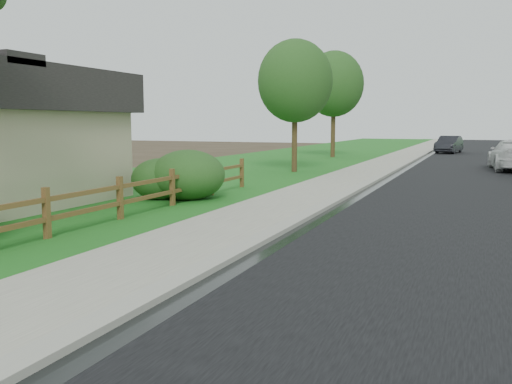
% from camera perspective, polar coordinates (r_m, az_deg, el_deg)
% --- Properties ---
extents(road, '(8.00, 90.00, 0.02)m').
position_cam_1_polar(road, '(38.15, 22.90, 3.14)').
color(road, black).
rests_on(road, ground).
extents(curb, '(0.40, 90.00, 0.12)m').
position_cam_1_polar(curb, '(38.35, 16.62, 3.51)').
color(curb, '#9A988C').
rests_on(curb, ground).
extents(wet_gutter, '(0.50, 90.00, 0.00)m').
position_cam_1_polar(wet_gutter, '(38.32, 17.14, 3.43)').
color(wet_gutter, black).
rests_on(wet_gutter, road).
extents(sidewalk, '(2.20, 90.00, 0.10)m').
position_cam_1_polar(sidewalk, '(38.51, 14.69, 3.57)').
color(sidewalk, gray).
rests_on(sidewalk, ground).
extents(grass_strip, '(1.60, 90.00, 0.06)m').
position_cam_1_polar(grass_strip, '(38.82, 11.91, 3.65)').
color(grass_strip, '#1D601B').
rests_on(grass_strip, ground).
extents(lawn_near, '(9.00, 90.00, 0.04)m').
position_cam_1_polar(lawn_near, '(40.11, 4.58, 3.88)').
color(lawn_near, '#1D601B').
rests_on(lawn_near, ground).
extents(ranch_fence, '(0.12, 16.92, 1.10)m').
position_cam_1_polar(ranch_fence, '(12.53, -17.40, -1.12)').
color(ranch_fence, '#51301B').
rests_on(ranch_fence, ground).
extents(dark_car_far, '(2.06, 4.29, 1.36)m').
position_cam_1_polar(dark_car_far, '(45.63, 19.65, 4.74)').
color(dark_car_far, black).
rests_on(dark_car_far, road).
extents(shrub_c, '(2.32, 2.32, 1.30)m').
position_cam_1_polar(shrub_c, '(17.05, -10.04, 1.35)').
color(shrub_c, '#20481A').
rests_on(shrub_c, ground).
extents(shrub_d, '(2.88, 2.88, 1.57)m').
position_cam_1_polar(shrub_d, '(16.77, -7.18, 1.77)').
color(shrub_d, '#20481A').
rests_on(shrub_d, ground).
extents(tree_near_left, '(3.56, 3.56, 6.30)m').
position_cam_1_polar(tree_near_left, '(26.16, 4.13, 11.55)').
color(tree_near_left, '#392317').
rests_on(tree_near_left, ground).
extents(tree_mid_left, '(4.05, 4.05, 7.24)m').
position_cam_1_polar(tree_mid_left, '(37.84, 8.20, 11.17)').
color(tree_mid_left, '#392317').
rests_on(tree_mid_left, ground).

